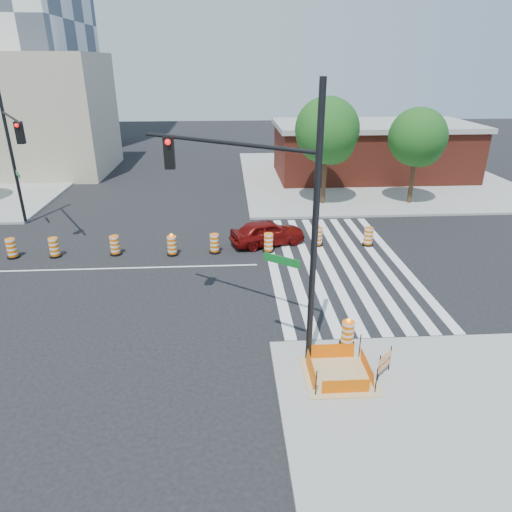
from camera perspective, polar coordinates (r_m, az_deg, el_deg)
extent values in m
plane|color=black|center=(23.29, -17.33, -1.50)|extent=(120.00, 120.00, 0.00)
cube|color=gray|center=(41.54, 14.01, 9.65)|extent=(22.00, 22.00, 0.15)
cube|color=silver|center=(22.69, 2.15, -1.04)|extent=(0.45, 13.50, 0.01)
cube|color=silver|center=(22.79, 4.40, -0.98)|extent=(0.45, 13.50, 0.01)
cube|color=silver|center=(22.93, 6.63, -0.92)|extent=(0.45, 13.50, 0.01)
cube|color=silver|center=(23.10, 8.83, -0.86)|extent=(0.45, 13.50, 0.01)
cube|color=silver|center=(23.30, 10.99, -0.80)|extent=(0.45, 13.50, 0.01)
cube|color=silver|center=(23.54, 13.12, -0.74)|extent=(0.45, 13.50, 0.01)
cube|color=silver|center=(23.81, 15.19, -0.67)|extent=(0.45, 13.50, 0.01)
cube|color=silver|center=(24.11, 17.22, -0.61)|extent=(0.45, 13.50, 0.01)
cube|color=silver|center=(23.29, -17.33, -1.48)|extent=(14.00, 0.12, 0.01)
cube|color=tan|center=(15.12, 10.25, -14.40)|extent=(2.20, 2.20, 0.05)
cube|color=#E65B04|center=(14.28, 11.17, -15.78)|extent=(1.44, 0.02, 0.55)
cube|color=#E65B04|center=(15.68, 9.56, -11.69)|extent=(1.44, 0.02, 0.55)
cube|color=#E65B04|center=(14.79, 6.83, -13.89)|extent=(0.02, 1.44, 0.55)
cube|color=#E65B04|center=(15.19, 13.71, -13.35)|extent=(0.02, 1.44, 0.55)
cylinder|color=black|center=(13.99, 7.52, -15.52)|extent=(0.04, 0.04, 0.90)
cylinder|color=black|center=(14.41, 14.81, -14.88)|extent=(0.04, 0.04, 0.90)
cylinder|color=black|center=(15.41, 6.28, -11.37)|extent=(0.04, 0.04, 0.90)
cylinder|color=black|center=(15.79, 12.85, -10.93)|extent=(0.04, 0.04, 0.90)
cube|color=maroon|center=(41.14, 14.28, 12.39)|extent=(16.00, 8.00, 4.20)
cube|color=gray|center=(40.80, 14.61, 15.56)|extent=(16.50, 8.50, 0.40)
cube|color=tan|center=(46.30, -27.02, 15.45)|extent=(14.00, 10.00, 10.00)
imported|color=#620908|center=(24.94, 1.45, 2.97)|extent=(4.38, 2.76, 1.39)
cylinder|color=black|center=(13.70, 7.35, 2.68)|extent=(0.20, 0.20, 8.80)
cylinder|color=black|center=(14.73, -4.14, 13.99)|extent=(5.41, 3.99, 0.13)
cube|color=black|center=(16.28, -10.80, 12.57)|extent=(0.35, 0.31, 1.10)
sphere|color=#FF0C0C|center=(16.04, -10.98, 13.80)|extent=(0.20, 0.20, 0.20)
cube|color=#0C591E|center=(14.58, 3.24, -0.54)|extent=(1.09, 0.81, 0.27)
cylinder|color=black|center=(30.89, -28.26, 11.27)|extent=(0.19, 0.19, 8.41)
cylinder|color=black|center=(27.48, -28.32, 15.04)|extent=(3.29, 5.51, 0.13)
cube|color=black|center=(25.36, -27.44, 13.51)|extent=(0.34, 0.29, 1.05)
sphere|color=#FF0C0C|center=(25.15, -27.75, 14.26)|extent=(0.19, 0.19, 0.19)
cube|color=#0C591E|center=(30.05, -27.62, 9.05)|extent=(0.67, 1.11, 0.26)
cylinder|color=black|center=(16.57, 11.26, -10.68)|extent=(0.54, 0.54, 0.09)
cylinder|color=#F06605|center=(16.33, 11.38, -9.37)|extent=(0.43, 0.43, 0.85)
sphere|color=#FF990C|center=(16.07, 11.52, -7.88)|extent=(0.14, 0.14, 0.14)
cube|color=#F06605|center=(15.10, 15.85, -12.16)|extent=(0.59, 0.56, 0.26)
cube|color=#F06605|center=(15.26, 15.73, -13.06)|extent=(0.59, 0.56, 0.20)
cylinder|color=black|center=(14.94, 15.13, -13.35)|extent=(0.04, 0.04, 0.91)
cylinder|color=black|center=(15.46, 16.40, -12.13)|extent=(0.04, 0.04, 0.91)
cylinder|color=#382314|center=(32.07, 8.54, 10.16)|extent=(0.31, 0.31, 4.44)
sphere|color=#174814|center=(31.58, 8.84, 15.06)|extent=(4.16, 4.16, 4.16)
sphere|color=#174814|center=(32.06, 9.53, 13.88)|extent=(3.05, 3.05, 3.05)
sphere|color=#174814|center=(31.37, 8.15, 14.28)|extent=(2.77, 2.77, 2.77)
cylinder|color=#382314|center=(32.22, 8.55, 10.33)|extent=(0.30, 0.30, 4.57)
sphere|color=#174814|center=(31.72, 8.86, 15.36)|extent=(4.28, 4.28, 4.28)
sphere|color=#174814|center=(32.19, 9.52, 14.15)|extent=(3.14, 3.14, 3.14)
sphere|color=#174814|center=(31.52, 8.20, 14.56)|extent=(2.85, 2.85, 2.85)
cylinder|color=#382314|center=(33.67, 18.97, 9.52)|extent=(0.31, 0.31, 4.13)
sphere|color=#174814|center=(33.22, 19.56, 13.84)|extent=(3.88, 3.88, 3.88)
sphere|color=#174814|center=(33.77, 20.01, 12.79)|extent=(2.84, 2.84, 2.84)
sphere|color=#174814|center=(32.95, 18.95, 13.16)|extent=(2.58, 2.58, 2.58)
cylinder|color=black|center=(26.55, -28.04, -0.07)|extent=(0.60, 0.60, 0.10)
cylinder|color=#F06605|center=(26.38, -28.24, 0.92)|extent=(0.48, 0.48, 0.95)
cylinder|color=black|center=(25.73, -23.75, 0.03)|extent=(0.60, 0.60, 0.10)
cylinder|color=#F06605|center=(25.55, -23.93, 1.06)|extent=(0.48, 0.48, 0.95)
cylinder|color=black|center=(24.92, -17.10, 0.30)|extent=(0.60, 0.60, 0.10)
cylinder|color=#F06605|center=(24.74, -17.23, 1.36)|extent=(0.48, 0.48, 0.95)
cylinder|color=black|center=(24.18, -10.37, 0.27)|extent=(0.60, 0.60, 0.10)
cylinder|color=#F06605|center=(23.99, -10.45, 1.37)|extent=(0.48, 0.48, 0.95)
sphere|color=#FF990C|center=(23.80, -10.55, 2.60)|extent=(0.16, 0.16, 0.16)
cylinder|color=black|center=(24.16, -5.16, 0.55)|extent=(0.60, 0.60, 0.10)
cylinder|color=#F06605|center=(23.97, -5.20, 1.65)|extent=(0.48, 0.48, 0.95)
cylinder|color=black|center=(24.18, 1.56, 0.66)|extent=(0.60, 0.60, 0.10)
cylinder|color=#F06605|center=(23.99, 1.57, 1.76)|extent=(0.48, 0.48, 0.95)
cylinder|color=black|center=(25.22, 7.68, 1.43)|extent=(0.60, 0.60, 0.10)
cylinder|color=#F06605|center=(25.04, 7.74, 2.49)|extent=(0.48, 0.48, 0.95)
cylinder|color=black|center=(25.74, 13.76, 1.41)|extent=(0.60, 0.60, 0.10)
cylinder|color=#F06605|center=(25.56, 13.87, 2.45)|extent=(0.48, 0.48, 0.95)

